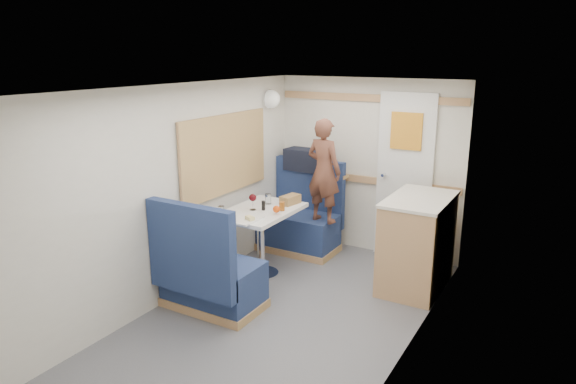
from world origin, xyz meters
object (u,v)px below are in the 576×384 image
Objects in this scene: tray at (245,219)px; orange_fruit at (276,209)px; person at (324,171)px; pepper_grinder at (263,205)px; galley_counter at (417,242)px; wine_glass at (253,198)px; dome_light at (271,99)px; beer_glass at (282,206)px; cheese_block at (250,218)px; duffel_bag at (307,160)px; dinette_table at (261,224)px; bench_far at (301,225)px; tumbler_right at (268,199)px; bread_loaf at (290,200)px; tumbler_left at (221,211)px; bench_near at (209,279)px.

tray is 0.35m from orange_fruit.
person reaches higher than pepper_grinder.
galley_counter is 1.68m from wine_glass.
dome_light reaches higher than beer_glass.
beer_glass is at bearing 79.43° from cheese_block.
duffel_bag is 5.85× the size of beer_glass.
dinette_table is 0.92m from person.
bench_far is at bearing 86.32° from wine_glass.
orange_fruit is 0.73× the size of pepper_grinder.
galley_counter reaches higher than tumbler_right.
bread_loaf is (-0.04, 0.24, 0.00)m from beer_glass.
orange_fruit is at bearing -55.93° from dome_light.
beer_glass is at bearing -159.50° from galley_counter.
pepper_grinder is (-1.43, -0.55, 0.30)m from galley_counter.
tumbler_right reaches higher than dinette_table.
tray is at bearing -81.46° from duffel_bag.
bench_far is 1.51m from galley_counter.
dinette_table is at bearing -83.11° from duffel_bag.
cheese_block is 0.92× the size of tumbler_left.
bench_far is 1.50m from dome_light.
pepper_grinder is 0.35m from bread_loaf.
person is 15.88× the size of orange_fruit.
tray is at bearing 2.00° from tumbler_left.
bread_loaf is at bearing -170.14° from galley_counter.
duffel_bag is 1.52m from tray.
tumbler_right is (0.17, 0.59, 0.00)m from tumbler_left.
dinette_table is at bearing 108.17° from cheese_block.
pepper_grinder is (0.43, -0.85, -0.98)m from dome_light.
wine_glass reaches higher than bread_loaf.
bench_near is 1.07m from beer_glass.
dinette_table is 0.31m from orange_fruit.
galley_counter is at bearing -16.58° from duffel_bag.
tray is 2.87× the size of tumbler_right.
tray is at bearing -118.05° from orange_fruit.
dinette_table is 12.76× the size of orange_fruit.
tumbler_left is at bearing -123.99° from pepper_grinder.
pepper_grinder is (-0.02, 0.36, 0.04)m from tray.
pepper_grinder is at bearing -153.81° from beer_glass.
duffel_bag is at bearing 96.90° from cheese_block.
duffel_bag reaches higher than tumbler_left.
galley_counter is at bearing 34.44° from cheese_block.
bench_far is 11.29× the size of cheese_block.
tumbler_left reaches higher than cheese_block.
wine_glass is (-0.18, 0.32, 0.09)m from cheese_block.
bread_loaf reaches higher than dinette_table.
wine_glass is at bearing -93.68° from bench_far.
pepper_grinder is at bearing 93.86° from tray.
dome_light is 1.39m from beer_glass.
cheese_block is at bearing 0.39° from tumbler_left.
pepper_grinder is at bearing 102.97° from cheese_block.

